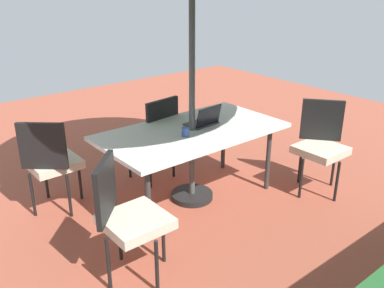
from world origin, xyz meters
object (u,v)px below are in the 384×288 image
object	(u,v)px
chair_south	(154,134)
dining_table	(192,135)
chair_northwest	(321,142)
chair_northeast	(127,214)
laptop	(204,121)
cup	(185,132)
chair_southeast	(51,160)

from	to	relation	value
chair_south	dining_table	bearing A→B (deg)	85.79
chair_northwest	dining_table	bearing A→B (deg)	-159.44
chair_northeast	laptop	size ratio (longest dim) A/B	2.89
cup	chair_northeast	bearing A→B (deg)	28.67
dining_table	chair_northeast	bearing A→B (deg)	29.10
laptop	chair_southeast	bearing A→B (deg)	-29.76
dining_table	chair_south	xyz separation A→B (m)	(0.03, -0.63, -0.17)
dining_table	cup	distance (m)	0.22
chair_northwest	laptop	bearing A→B (deg)	-164.69
dining_table	cup	size ratio (longest dim) A/B	21.30
chair_southeast	cup	size ratio (longest dim) A/B	11.26
chair_northwest	cup	bearing A→B (deg)	-152.91
chair_northwest	chair_southeast	bearing A→B (deg)	-158.84
chair_south	chair_southeast	bearing A→B (deg)	-9.67
dining_table	cup	world-z (taller)	cup
chair_southeast	cup	xyz separation A→B (m)	(-1.04, 0.78, 0.27)
chair_northeast	chair_south	world-z (taller)	same
chair_south	laptop	xyz separation A→B (m)	(-0.21, 0.60, 0.27)
chair_northwest	laptop	distance (m)	1.28
laptop	cup	world-z (taller)	laptop
chair_northwest	laptop	world-z (taller)	laptop
chair_northeast	chair_south	bearing A→B (deg)	1.91
dining_table	chair_southeast	distance (m)	1.39
chair_south	laptop	bearing A→B (deg)	102.23
chair_northwest	chair_southeast	distance (m)	2.77
chair_northwest	chair_northeast	bearing A→B (deg)	-130.47
dining_table	chair_south	size ratio (longest dim) A/B	1.89
cup	chair_southeast	bearing A→B (deg)	-36.64
chair_southeast	laptop	distance (m)	1.56
chair_south	chair_northwest	xyz separation A→B (m)	(-1.23, 1.33, 0.00)
chair_northeast	chair_southeast	world-z (taller)	same
chair_northwest	chair_southeast	size ratio (longest dim) A/B	1.00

